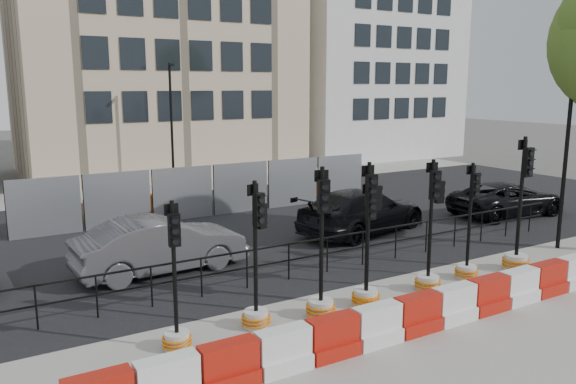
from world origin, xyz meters
TOP-DOWN VIEW (x-y plane):
  - ground at (0.00, 0.00)m, footprint 120.00×120.00m
  - sidewalk_near at (0.00, -3.00)m, footprint 40.00×6.00m
  - road at (0.00, 7.00)m, footprint 40.00×14.00m
  - sidewalk_far at (0.00, 16.00)m, footprint 40.00×4.00m
  - building_cream at (2.00, 21.99)m, footprint 15.00×10.06m
  - building_white at (17.00, 21.99)m, footprint 12.00×9.06m
  - kerb_railing at (0.00, 1.20)m, footprint 18.00×0.04m
  - heras_fencing at (0.57, 9.86)m, footprint 14.33×1.72m
  - lamp_post_far at (0.50, 14.98)m, footprint 0.12×0.56m
  - lamp_post_near at (7.50, -0.52)m, footprint 0.12×0.56m
  - barrier_row at (0.00, -2.80)m, footprint 14.65×0.50m
  - traffic_signal_a at (-5.00, -1.06)m, footprint 0.57×0.57m
  - traffic_signal_b at (-3.23, -0.94)m, footprint 0.61×0.61m
  - traffic_signal_c at (-1.80, -1.20)m, footprint 0.65×0.65m
  - traffic_signal_d at (-0.55, -1.19)m, footprint 0.66×0.66m
  - traffic_signal_e at (-0.58, -1.23)m, footprint 0.57×0.57m
  - traffic_signal_f at (1.37, -1.20)m, footprint 0.64×0.64m
  - traffic_signal_g at (2.86, -1.06)m, footprint 0.60×0.60m
  - traffic_signal_h at (4.57, -1.24)m, footprint 0.72×0.72m
  - car_b at (-3.82, 3.55)m, footprint 2.16×4.79m
  - car_c at (3.43, 4.10)m, footprint 4.54×6.20m
  - car_d at (9.88, 3.31)m, footprint 2.89×5.04m

SIDE VIEW (x-z plane):
  - ground at x=0.00m, z-range 0.00..0.00m
  - sidewalk_near at x=0.00m, z-range 0.00..0.02m
  - sidewalk_far at x=0.00m, z-range 0.00..0.02m
  - road at x=0.00m, z-range 0.00..0.03m
  - barrier_row at x=0.00m, z-range -0.03..0.77m
  - traffic_signal_e at x=-0.58m, z-range -0.86..2.06m
  - traffic_signal_a at x=-5.00m, z-range -0.86..2.06m
  - traffic_signal_g at x=2.86m, z-range -0.90..2.16m
  - heras_fencing at x=0.57m, z-range -0.35..1.65m
  - car_d at x=9.88m, z-range 0.00..1.31m
  - traffic_signal_c at x=-1.80m, z-range -0.98..2.35m
  - kerb_railing at x=0.00m, z-range 0.19..1.19m
  - traffic_signal_b at x=-3.23m, z-range -0.82..2.30m
  - traffic_signal_h at x=4.57m, z-range -1.08..2.59m
  - car_c at x=3.43m, z-range 0.00..1.51m
  - car_b at x=-3.82m, z-range 0.00..1.52m
  - traffic_signal_f at x=1.37m, z-range -0.85..2.41m
  - traffic_signal_d at x=-0.55m, z-range -0.87..2.46m
  - lamp_post_far at x=0.50m, z-range 0.22..6.22m
  - lamp_post_near at x=7.50m, z-range 0.22..6.22m
  - building_white at x=17.00m, z-range 0.00..16.00m
  - building_cream at x=2.00m, z-range 0.00..18.00m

